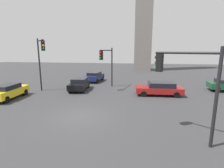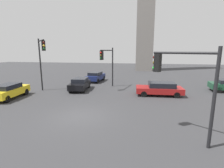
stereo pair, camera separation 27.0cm
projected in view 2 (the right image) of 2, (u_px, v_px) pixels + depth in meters
ground_plane at (80, 116)px, 11.95m from camera, size 102.73×102.73×0.00m
traffic_light_0 at (42, 55)px, 17.91m from camera, size 2.23×2.49×5.94m
traffic_light_1 at (182, 75)px, 8.43m from camera, size 2.79×1.87×4.80m
traffic_light_2 at (107, 60)px, 19.98m from camera, size 0.96×3.47×4.99m
car_0 at (160, 88)px, 17.44m from camera, size 4.80×2.20×1.39m
car_1 at (96, 76)px, 25.30m from camera, size 2.16×4.10×1.46m
car_2 at (80, 84)px, 19.87m from camera, size 2.15×4.08×1.41m
car_4 at (9, 91)px, 16.33m from camera, size 1.97×4.17×1.44m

